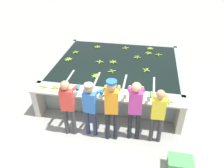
% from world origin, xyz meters
% --- Properties ---
extents(ground_plane, '(80.00, 80.00, 0.00)m').
position_xyz_m(ground_plane, '(0.00, 0.00, 0.00)').
color(ground_plane, '#999993').
rests_on(ground_plane, ground).
extents(wash_tank, '(4.19, 3.42, 0.92)m').
position_xyz_m(wash_tank, '(0.00, 2.14, 0.45)').
color(wash_tank, gray).
rests_on(wash_tank, ground).
extents(work_ledge, '(4.19, 0.45, 0.92)m').
position_xyz_m(work_ledge, '(0.00, 0.23, 0.64)').
color(work_ledge, '#B7B2A3').
rests_on(work_ledge, ground).
extents(worker_0, '(0.44, 0.72, 1.64)m').
position_xyz_m(worker_0, '(-0.83, -0.37, 0.98)').
color(worker_0, '#38383D').
rests_on(worker_0, ground).
extents(worker_1, '(0.46, 0.73, 1.58)m').
position_xyz_m(worker_1, '(-0.28, -0.31, 0.95)').
color(worker_1, navy).
rests_on(worker_1, ground).
extents(worker_2, '(0.46, 0.75, 1.77)m').
position_xyz_m(worker_2, '(0.27, -0.37, 1.09)').
color(worker_2, '#1E2328').
rests_on(worker_2, ground).
extents(worker_3, '(0.43, 0.73, 1.71)m').
position_xyz_m(worker_3, '(0.82, -0.26, 1.03)').
color(worker_3, '#1E2328').
rests_on(worker_3, ground).
extents(worker_4, '(0.42, 0.71, 1.57)m').
position_xyz_m(worker_4, '(1.37, -0.26, 0.93)').
color(worker_4, '#38383D').
rests_on(worker_4, ground).
extents(banana_bunch_floating_0, '(0.25, 0.25, 0.08)m').
position_xyz_m(banana_bunch_floating_0, '(-1.61, 2.63, 0.94)').
color(banana_bunch_floating_0, '#7FAD33').
rests_on(banana_bunch_floating_0, wash_tank).
extents(banana_bunch_floating_1, '(0.28, 0.28, 0.08)m').
position_xyz_m(banana_bunch_floating_1, '(-0.58, 2.04, 0.94)').
color(banana_bunch_floating_1, '#93BC3D').
rests_on(banana_bunch_floating_1, wash_tank).
extents(banana_bunch_floating_2, '(0.27, 0.28, 0.08)m').
position_xyz_m(banana_bunch_floating_2, '(1.03, 3.02, 0.94)').
color(banana_bunch_floating_2, '#93BC3D').
rests_on(banana_bunch_floating_2, wash_tank).
extents(banana_bunch_floating_3, '(0.28, 0.28, 0.08)m').
position_xyz_m(banana_bunch_floating_3, '(-0.49, 1.11, 0.94)').
color(banana_bunch_floating_3, '#8CB738').
rests_on(banana_bunch_floating_3, wash_tank).
extents(banana_bunch_floating_4, '(0.28, 0.28, 0.08)m').
position_xyz_m(banana_bunch_floating_4, '(1.07, 3.46, 0.94)').
color(banana_bunch_floating_4, '#8CB738').
rests_on(banana_bunch_floating_4, wash_tank).
extents(banana_bunch_floating_5, '(0.27, 0.27, 0.08)m').
position_xyz_m(banana_bunch_floating_5, '(1.00, 1.73, 0.94)').
color(banana_bunch_floating_5, '#9EC642').
rests_on(banana_bunch_floating_5, wash_tank).
extents(banana_bunch_floating_6, '(0.27, 0.28, 0.08)m').
position_xyz_m(banana_bunch_floating_6, '(0.64, 2.62, 0.94)').
color(banana_bunch_floating_6, '#75A333').
rests_on(banana_bunch_floating_6, wash_tank).
extents(banana_bunch_floating_7, '(0.28, 0.28, 0.08)m').
position_xyz_m(banana_bunch_floating_7, '(-0.94, 3.26, 0.94)').
color(banana_bunch_floating_7, '#7FAD33').
rests_on(banana_bunch_floating_7, wash_tank).
extents(banana_bunch_floating_8, '(0.26, 0.26, 0.08)m').
position_xyz_m(banana_bunch_floating_8, '(-0.06, 1.47, 0.94)').
color(banana_bunch_floating_8, '#75A333').
rests_on(banana_bunch_floating_8, wash_tank).
extents(banana_bunch_floating_9, '(0.28, 0.28, 0.08)m').
position_xyz_m(banana_bunch_floating_9, '(1.39, 2.95, 0.94)').
color(banana_bunch_floating_9, '#7FAD33').
rests_on(banana_bunch_floating_9, wash_tank).
extents(banana_bunch_floating_10, '(0.27, 0.27, 0.08)m').
position_xyz_m(banana_bunch_floating_10, '(0.15, 3.34, 0.94)').
color(banana_bunch_floating_10, '#93BC3D').
rests_on(banana_bunch_floating_10, wash_tank).
extents(banana_bunch_floating_11, '(0.28, 0.28, 0.08)m').
position_xyz_m(banana_bunch_floating_11, '(-1.68, 2.04, 0.94)').
color(banana_bunch_floating_11, '#9EC642').
rests_on(banana_bunch_floating_11, wash_tank).
extents(banana_bunch_floating_12, '(0.28, 0.28, 0.08)m').
position_xyz_m(banana_bunch_floating_12, '(-0.13, 2.11, 0.94)').
color(banana_bunch_floating_12, '#8CB738').
rests_on(banana_bunch_floating_12, wash_tank).
extents(banana_bunch_ledge_0, '(0.27, 0.27, 0.08)m').
position_xyz_m(banana_bunch_ledge_0, '(1.63, 0.19, 0.94)').
color(banana_bunch_ledge_0, '#93BC3D').
rests_on(banana_bunch_ledge_0, work_ledge).
extents(banana_bunch_ledge_1, '(0.27, 0.27, 0.08)m').
position_xyz_m(banana_bunch_ledge_1, '(-1.45, 0.28, 0.94)').
color(banana_bunch_ledge_1, '#7FAD33').
rests_on(banana_bunch_ledge_1, work_ledge).
extents(banana_bunch_ledge_2, '(0.28, 0.28, 0.08)m').
position_xyz_m(banana_bunch_ledge_2, '(-1.78, 0.26, 0.94)').
color(banana_bunch_ledge_2, '#93BC3D').
rests_on(banana_bunch_ledge_2, work_ledge).
extents(knife_0, '(0.35, 0.06, 0.02)m').
position_xyz_m(knife_0, '(-1.09, 0.19, 0.93)').
color(knife_0, silver).
rests_on(knife_0, work_ledge).
extents(knife_1, '(0.26, 0.28, 0.02)m').
position_xyz_m(knife_1, '(0.03, 0.22, 0.93)').
color(knife_1, silver).
rests_on(knife_1, work_ledge).
extents(crate, '(0.55, 0.39, 0.32)m').
position_xyz_m(crate, '(1.93, -1.07, 0.16)').
color(crate, '#4C9E56').
rests_on(crate, ground).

